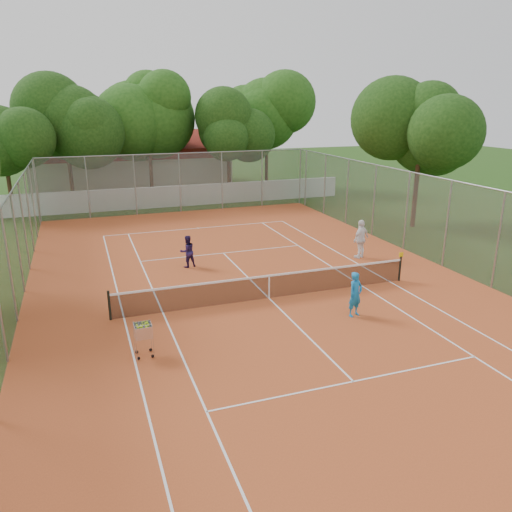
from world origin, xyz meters
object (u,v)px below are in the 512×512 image
object	(u,v)px
clubhouse	(130,162)
player_far_left	(187,251)
player_far_right	(361,239)
tennis_net	(269,286)
player_near	(355,294)
ball_hopper	(144,339)

from	to	relation	value
clubhouse	player_far_left	distance (m)	24.18
player_far_right	tennis_net	bearing A→B (deg)	4.56
tennis_net	player_near	world-z (taller)	player_near
tennis_net	player_far_right	world-z (taller)	player_far_right
tennis_net	player_near	bearing A→B (deg)	-48.17
player_near	player_far_right	world-z (taller)	player_far_right
player_far_right	player_near	bearing A→B (deg)	32.60
ball_hopper	player_far_left	bearing A→B (deg)	50.48
player_far_left	player_far_right	size ratio (longest dim) A/B	0.79
player_far_left	tennis_net	bearing A→B (deg)	101.08
clubhouse	player_far_right	distance (m)	26.84
clubhouse	player_near	size ratio (longest dim) A/B	10.12
player_near	ball_hopper	distance (m)	7.45
clubhouse	player_far_left	size ratio (longest dim) A/B	11.02
player_near	player_far_left	size ratio (longest dim) A/B	1.09
tennis_net	player_far_left	xyz separation A→B (m)	(-2.13, 4.86, 0.25)
tennis_net	player_near	size ratio (longest dim) A/B	7.33
tennis_net	player_far_right	bearing A→B (deg)	29.43
tennis_net	clubhouse	xyz separation A→B (m)	(-2.00, 29.00, 1.69)
clubhouse	tennis_net	bearing A→B (deg)	-86.05
tennis_net	player_far_left	size ratio (longest dim) A/B	7.98
clubhouse	player_near	distance (m)	31.86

